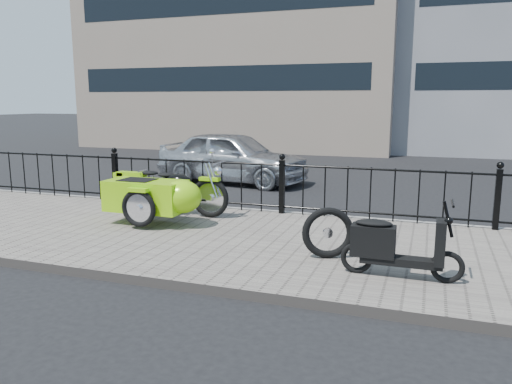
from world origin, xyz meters
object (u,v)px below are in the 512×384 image
(spare_tire, at_px, (328,233))
(sedan_car, at_px, (232,157))
(scooter, at_px, (393,247))
(motorcycle_sidecar, at_px, (160,194))

(spare_tire, xyz_separation_m, sedan_car, (-3.68, 5.84, 0.22))
(scooter, distance_m, sedan_car, 7.74)
(motorcycle_sidecar, bearing_deg, sedan_car, 98.00)
(spare_tire, height_order, sedan_car, sedan_car)
(spare_tire, bearing_deg, scooter, -27.86)
(motorcycle_sidecar, relative_size, spare_tire, 3.42)
(scooter, height_order, sedan_car, sedan_car)
(scooter, bearing_deg, motorcycle_sidecar, 159.86)
(scooter, xyz_separation_m, sedan_car, (-4.51, 6.28, 0.20))
(motorcycle_sidecar, relative_size, sedan_car, 0.57)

